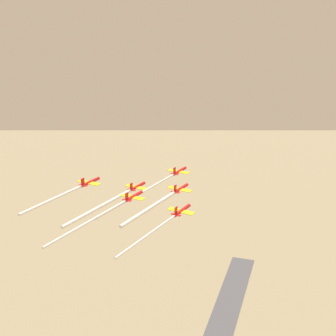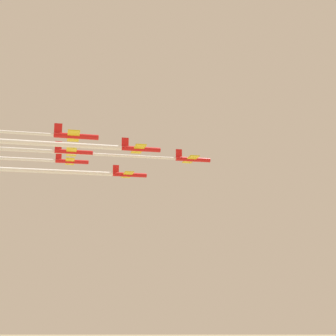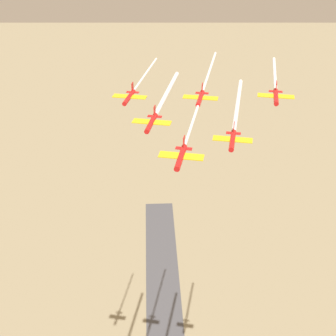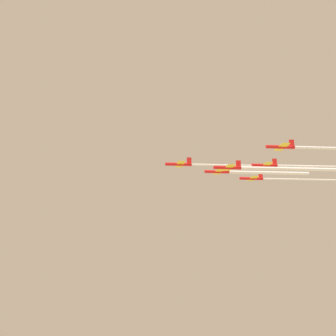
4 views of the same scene
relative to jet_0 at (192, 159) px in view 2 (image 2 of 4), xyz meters
The scene contains 10 objects.
jet_0 is the anchor object (origin of this frame).
jet_1 21.20m from the jet_0, 146.54° to the right, with size 10.38×10.63×3.65m.
jet_2 20.90m from the jet_0, 85.61° to the right, with size 10.38×10.63×3.65m.
jet_3 41.85m from the jet_0, 146.54° to the right, with size 10.38×10.63×3.65m.
jet_4 36.02m from the jet_0, 116.08° to the right, with size 10.38×10.63×3.65m.
jet_5 41.80m from the jet_0, 85.61° to the right, with size 10.38×10.63×3.65m.
smoke_trail_0 31.95m from the jet_0, 116.08° to the right, with size 24.38×48.75×0.76m.
smoke_trail_1 44.99m from the jet_0, 129.74° to the right, with size 19.24×37.52×1.28m.
smoke_trail_2 42.24m from the jet_0, 101.55° to the right, with size 16.90×32.70×1.31m.
smoke_trail_3 60.91m from the jet_0, 136.45° to the right, with size 15.03×29.28×1.03m.
Camera 2 is at (90.22, -78.80, 139.06)m, focal length 50.00 mm.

